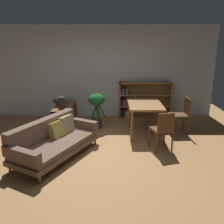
# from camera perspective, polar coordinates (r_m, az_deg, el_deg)

# --- Properties ---
(ground_plane) EXTENTS (8.16, 8.16, 0.00)m
(ground_plane) POSITION_cam_1_polar(r_m,az_deg,el_deg) (5.07, -4.21, -10.03)
(ground_plane) COLOR #9E7042
(back_wall_panel) EXTENTS (6.80, 0.10, 2.70)m
(back_wall_panel) POSITION_cam_1_polar(r_m,az_deg,el_deg) (7.28, -2.98, 9.41)
(back_wall_panel) COLOR silver
(back_wall_panel) RESTS_ON ground_plane
(fabric_couch) EXTENTS (1.63, 2.07, 0.74)m
(fabric_couch) POSITION_cam_1_polar(r_m,az_deg,el_deg) (5.04, -13.82, -6.34)
(fabric_couch) COLOR olive
(fabric_couch) RESTS_ON ground_plane
(media_console) EXTENTS (0.47, 1.25, 0.60)m
(media_console) POSITION_cam_1_polar(r_m,az_deg,el_deg) (6.67, -11.25, -0.94)
(media_console) COLOR brown
(media_console) RESTS_ON ground_plane
(open_laptop) EXTENTS (0.41, 0.33, 0.11)m
(open_laptop) POSITION_cam_1_polar(r_m,az_deg,el_deg) (6.67, -12.15, 2.02)
(open_laptop) COLOR #333338
(open_laptop) RESTS_ON media_console
(desk_speaker) EXTENTS (0.17, 0.17, 0.28)m
(desk_speaker) POSITION_cam_1_polar(r_m,az_deg,el_deg) (6.29, -12.04, 2.23)
(desk_speaker) COLOR #2D2823
(desk_speaker) RESTS_ON media_console
(potted_floor_plant) EXTENTS (0.49, 0.45, 0.95)m
(potted_floor_plant) POSITION_cam_1_polar(r_m,az_deg,el_deg) (6.33, -3.82, 1.79)
(potted_floor_plant) COLOR #333338
(potted_floor_plant) RESTS_ON ground_plane
(dining_table) EXTENTS (0.81, 1.11, 0.79)m
(dining_table) POSITION_cam_1_polar(r_m,az_deg,el_deg) (5.92, 7.66, 1.11)
(dining_table) COLOR olive
(dining_table) RESTS_ON ground_plane
(dining_chair_near) EXTENTS (0.49, 0.49, 0.86)m
(dining_chair_near) POSITION_cam_1_polar(r_m,az_deg,el_deg) (5.15, 11.80, -3.86)
(dining_chair_near) COLOR #56351E
(dining_chair_near) RESTS_ON ground_plane
(dining_chair_far) EXTENTS (0.47, 0.41, 0.92)m
(dining_chair_far) POSITION_cam_1_polar(r_m,az_deg,el_deg) (6.20, 15.97, -0.33)
(dining_chair_far) COLOR #56351E
(dining_chair_far) RESTS_ON ground_plane
(bookshelf) EXTENTS (1.55, 0.31, 1.09)m
(bookshelf) POSITION_cam_1_polar(r_m,az_deg,el_deg) (7.31, 6.95, 2.80)
(bookshelf) COLOR olive
(bookshelf) RESTS_ON ground_plane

